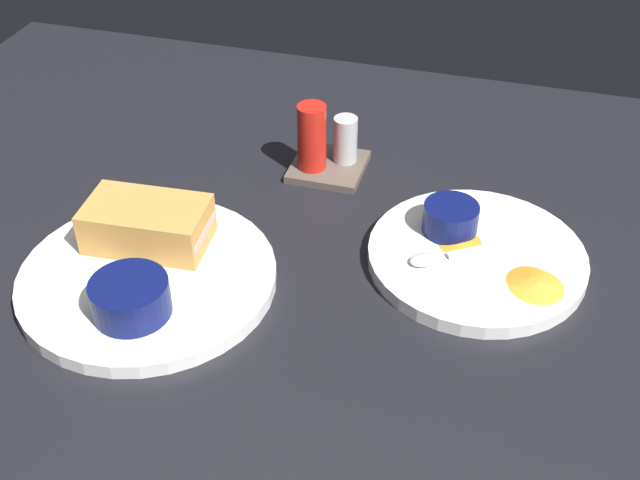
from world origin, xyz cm
name	(u,v)px	position (x,y,z in cm)	size (l,w,h in cm)	color
ground_plane	(205,289)	(0.00, 0.00, -1.50)	(110.00, 110.00, 3.00)	black
plate_sandwich_main	(148,278)	(-5.25, -2.30, 0.80)	(27.03, 27.03, 1.60)	white
sandwich_half_near	(147,224)	(-7.17, 2.47, 4.00)	(13.71, 8.47, 4.80)	#C68C42
ramekin_dark_sauce	(130,297)	(-3.89, -8.23, 3.60)	(7.78, 7.78, 3.72)	#0C144C
spoon_by_dark_ramekin	(150,270)	(-4.87, -2.36, 1.96)	(3.11, 9.96, 0.80)	silver
plate_chips_companion	(476,257)	(27.53, 10.72, 0.80)	(23.60, 23.60, 1.60)	white
ramekin_light_gravy	(451,217)	(23.99, 13.67, 3.38)	(6.13, 6.13, 3.30)	#0C144C
spoon_by_gravy_ramekin	(435,258)	(23.39, 7.95, 1.96)	(9.02, 6.73, 0.80)	silver
plantain_chip_scatter	(512,270)	(31.37, 8.30, 1.90)	(15.45, 11.87, 0.60)	gold
condiment_caddy	(325,148)	(6.67, 23.82, 3.41)	(9.00, 9.00, 9.50)	brown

